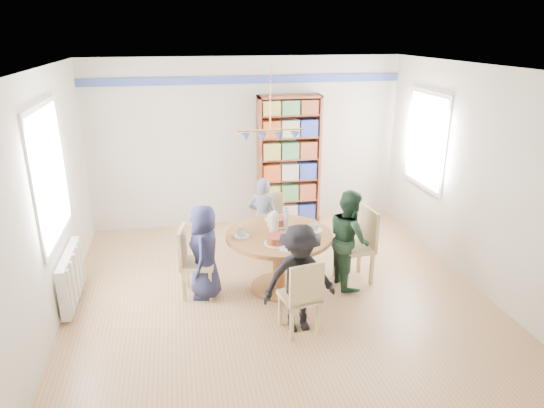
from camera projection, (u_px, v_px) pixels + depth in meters
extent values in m
plane|color=tan|center=(278.00, 295.00, 5.96)|extent=(5.00, 5.00, 0.00)
plane|color=white|center=(279.00, 68.00, 5.04)|extent=(5.00, 5.00, 0.00)
plane|color=silver|center=(247.00, 143.00, 7.81)|extent=(5.00, 0.00, 5.00)
plane|color=silver|center=(357.00, 308.00, 3.19)|extent=(5.00, 0.00, 5.00)
plane|color=silver|center=(44.00, 205.00, 5.05)|extent=(0.00, 5.00, 5.00)
plane|color=silver|center=(477.00, 179.00, 5.95)|extent=(0.00, 5.00, 5.00)
cube|color=#34458F|center=(246.00, 80.00, 7.45)|extent=(5.00, 0.02, 0.12)
cube|color=white|center=(49.00, 174.00, 5.24)|extent=(0.03, 1.32, 1.52)
cube|color=white|center=(51.00, 174.00, 5.24)|extent=(0.01, 1.20, 1.40)
cube|color=white|center=(427.00, 140.00, 7.08)|extent=(0.03, 1.12, 1.42)
cube|color=white|center=(425.00, 140.00, 7.08)|extent=(0.01, 1.00, 1.30)
cylinder|color=gold|center=(270.00, 98.00, 5.63)|extent=(0.01, 0.01, 0.75)
cylinder|color=gold|center=(270.00, 130.00, 5.76)|extent=(0.80, 0.02, 0.02)
cone|color=#4258BA|center=(246.00, 138.00, 5.73)|extent=(0.11, 0.11, 0.10)
cone|color=#4258BA|center=(262.00, 137.00, 5.77)|extent=(0.11, 0.11, 0.10)
cone|color=#4258BA|center=(279.00, 136.00, 5.80)|extent=(0.11, 0.11, 0.10)
cone|color=#4258BA|center=(295.00, 136.00, 5.84)|extent=(0.11, 0.11, 0.10)
cube|color=silver|center=(71.00, 276.00, 5.68)|extent=(0.10, 1.00, 0.60)
cube|color=silver|center=(70.00, 293.00, 5.32)|extent=(0.02, 0.06, 0.56)
cube|color=silver|center=(74.00, 284.00, 5.50)|extent=(0.02, 0.06, 0.56)
cube|color=silver|center=(77.00, 276.00, 5.69)|extent=(0.02, 0.06, 0.56)
cube|color=silver|center=(80.00, 268.00, 5.87)|extent=(0.02, 0.06, 0.56)
cube|color=silver|center=(82.00, 261.00, 6.06)|extent=(0.02, 0.06, 0.56)
cylinder|color=olive|center=(279.00, 235.00, 5.87)|extent=(1.30, 1.30, 0.05)
cylinder|color=olive|center=(279.00, 263.00, 6.00)|extent=(0.16, 0.16, 0.70)
cylinder|color=olive|center=(279.00, 287.00, 6.11)|extent=(0.70, 0.70, 0.04)
cube|color=#D7BC84|center=(198.00, 264.00, 5.84)|extent=(0.46, 0.46, 0.05)
cube|color=#D7BC84|center=(182.00, 246.00, 5.76)|extent=(0.11, 0.39, 0.46)
cube|color=#D7BC84|center=(210.00, 286.00, 5.77)|extent=(0.04, 0.04, 0.40)
cube|color=#D7BC84|center=(213.00, 274.00, 6.06)|extent=(0.04, 0.04, 0.40)
cube|color=#D7BC84|center=(184.00, 286.00, 5.77)|extent=(0.04, 0.04, 0.40)
cube|color=#D7BC84|center=(188.00, 274.00, 6.06)|extent=(0.04, 0.04, 0.40)
cube|color=#D7BC84|center=(354.00, 248.00, 6.16)|extent=(0.47, 0.47, 0.05)
cube|color=#D7BC84|center=(369.00, 228.00, 6.13)|extent=(0.09, 0.43, 0.51)
cube|color=#D7BC84|center=(335.00, 261.00, 6.35)|extent=(0.04, 0.04, 0.44)
cube|color=#D7BC84|center=(347.00, 273.00, 6.04)|extent=(0.04, 0.04, 0.44)
cube|color=#D7BC84|center=(359.00, 257.00, 6.45)|extent=(0.04, 0.04, 0.44)
cube|color=#D7BC84|center=(372.00, 269.00, 6.14)|extent=(0.04, 0.04, 0.44)
cube|color=#D7BC84|center=(268.00, 228.00, 6.84)|extent=(0.50, 0.50, 0.05)
cube|color=#D7BC84|center=(269.00, 208.00, 6.93)|extent=(0.40, 0.15, 0.48)
cube|color=#D7BC84|center=(255.00, 247.00, 6.78)|extent=(0.05, 0.05, 0.41)
cube|color=#D7BC84|center=(278.00, 248.00, 6.75)|extent=(0.05, 0.05, 0.41)
cube|color=#D7BC84|center=(258.00, 238.00, 7.08)|extent=(0.05, 0.05, 0.41)
cube|color=#D7BC84|center=(280.00, 239.00, 7.05)|extent=(0.05, 0.05, 0.41)
cube|color=#D7BC84|center=(299.00, 296.00, 5.14)|extent=(0.44, 0.44, 0.05)
cube|color=#D7BC84|center=(307.00, 285.00, 4.91)|extent=(0.38, 0.11, 0.45)
cube|color=#D7BC84|center=(306.00, 304.00, 5.40)|extent=(0.04, 0.04, 0.39)
cube|color=#D7BC84|center=(280.00, 309.00, 5.29)|extent=(0.04, 0.04, 0.39)
cube|color=#D7BC84|center=(318.00, 318.00, 5.13)|extent=(0.04, 0.04, 0.39)
cube|color=#D7BC84|center=(292.00, 324.00, 5.03)|extent=(0.04, 0.04, 0.39)
imported|color=#1C1F3E|center=(204.00, 252.00, 5.77)|extent=(0.46, 0.62, 1.17)
imported|color=#1A3423|center=(349.00, 238.00, 6.02)|extent=(0.50, 0.63, 1.26)
imported|color=gray|center=(263.00, 218.00, 6.79)|extent=(0.50, 0.41, 1.18)
imported|color=black|center=(299.00, 279.00, 5.08)|extent=(0.82, 0.51, 1.22)
cube|color=maroon|center=(260.00, 163.00, 7.79)|extent=(0.04, 0.30, 2.12)
cube|color=maroon|center=(317.00, 160.00, 7.97)|extent=(0.04, 0.30, 2.12)
cube|color=maroon|center=(290.00, 96.00, 7.53)|extent=(1.01, 0.30, 0.04)
cube|color=maroon|center=(288.00, 220.00, 8.23)|extent=(1.01, 0.30, 0.06)
cube|color=maroon|center=(287.00, 159.00, 8.01)|extent=(1.01, 0.02, 2.12)
cube|color=maroon|center=(288.00, 199.00, 8.10)|extent=(0.95, 0.28, 0.03)
cube|color=maroon|center=(289.00, 179.00, 7.98)|extent=(0.95, 0.28, 0.03)
cube|color=maroon|center=(289.00, 158.00, 7.86)|extent=(0.95, 0.28, 0.03)
cube|color=maroon|center=(289.00, 137.00, 7.74)|extent=(0.95, 0.28, 0.03)
cube|color=maroon|center=(289.00, 115.00, 7.62)|extent=(0.95, 0.28, 0.03)
cube|color=#A84619|center=(271.00, 213.00, 8.10)|extent=(0.28, 0.22, 0.26)
cube|color=beige|center=(288.00, 211.00, 8.15)|extent=(0.28, 0.22, 0.26)
cube|color=#283792|center=(306.00, 210.00, 8.21)|extent=(0.28, 0.22, 0.26)
cube|color=tan|center=(271.00, 193.00, 7.98)|extent=(0.28, 0.22, 0.26)
cube|color=#467F4A|center=(289.00, 191.00, 8.03)|extent=(0.28, 0.22, 0.26)
cube|color=brown|center=(306.00, 190.00, 8.09)|extent=(0.28, 0.22, 0.26)
cube|color=#A84619|center=(271.00, 172.00, 7.86)|extent=(0.28, 0.22, 0.26)
cube|color=beige|center=(289.00, 171.00, 7.91)|extent=(0.28, 0.22, 0.26)
cube|color=#283792|center=(307.00, 170.00, 7.97)|extent=(0.28, 0.22, 0.26)
cube|color=tan|center=(271.00, 151.00, 7.74)|extent=(0.28, 0.22, 0.26)
cube|color=#467F4A|center=(289.00, 150.00, 7.79)|extent=(0.28, 0.22, 0.26)
cube|color=brown|center=(307.00, 149.00, 7.85)|extent=(0.28, 0.22, 0.26)
cube|color=#A84619|center=(271.00, 129.00, 7.62)|extent=(0.28, 0.22, 0.26)
cube|color=beige|center=(290.00, 128.00, 7.67)|extent=(0.28, 0.22, 0.26)
cube|color=#283792|center=(308.00, 127.00, 7.73)|extent=(0.28, 0.22, 0.26)
cube|color=tan|center=(271.00, 108.00, 7.51)|extent=(0.28, 0.22, 0.22)
cube|color=#467F4A|center=(290.00, 107.00, 7.56)|extent=(0.28, 0.22, 0.22)
cube|color=brown|center=(308.00, 106.00, 7.62)|extent=(0.28, 0.22, 0.22)
cylinder|color=white|center=(274.00, 223.00, 5.89)|extent=(0.11, 0.11, 0.23)
sphere|color=white|center=(274.00, 214.00, 5.85)|extent=(0.08, 0.08, 0.08)
cylinder|color=silver|center=(286.00, 219.00, 5.95)|extent=(0.07, 0.07, 0.26)
cylinder|color=#4258BA|center=(286.00, 208.00, 5.90)|extent=(0.03, 0.03, 0.03)
cylinder|color=white|center=(278.00, 225.00, 6.12)|extent=(0.28, 0.28, 0.01)
cylinder|color=brown|center=(278.00, 221.00, 6.10)|extent=(0.23, 0.23, 0.08)
cylinder|color=white|center=(276.00, 243.00, 5.59)|extent=(0.28, 0.28, 0.01)
cylinder|color=brown|center=(276.00, 239.00, 5.57)|extent=(0.23, 0.23, 0.08)
cylinder|color=white|center=(242.00, 236.00, 5.78)|extent=(0.19, 0.19, 0.01)
imported|color=white|center=(242.00, 233.00, 5.77)|extent=(0.12, 0.12, 0.09)
cylinder|color=white|center=(315.00, 230.00, 5.95)|extent=(0.19, 0.19, 0.01)
imported|color=white|center=(315.00, 227.00, 5.93)|extent=(0.09, 0.09, 0.09)
cylinder|color=white|center=(272.00, 219.00, 6.28)|extent=(0.19, 0.19, 0.01)
imported|color=white|center=(272.00, 217.00, 6.27)|extent=(0.12, 0.12, 0.09)
cylinder|color=white|center=(287.00, 249.00, 5.45)|extent=(0.19, 0.19, 0.01)
imported|color=white|center=(287.00, 245.00, 5.44)|extent=(0.09, 0.09, 0.09)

